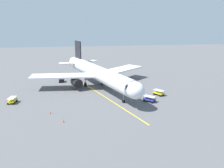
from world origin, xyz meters
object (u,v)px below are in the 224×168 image
(baggage_cart_starboard_side, at_px, (12,100))
(safety_cone_nose_right, at_px, (50,113))
(tug_near_nose, at_px, (62,80))
(airplane, at_px, (98,73))
(baggage_cart_portside, at_px, (159,93))
(baggage_cart_rear_apron, at_px, (149,99))
(ground_crew_marshaller, at_px, (135,96))
(safety_cone_nose_left, at_px, (63,121))

(baggage_cart_starboard_side, height_order, safety_cone_nose_right, baggage_cart_starboard_side)
(tug_near_nose, distance_m, baggage_cart_starboard_side, 19.90)
(airplane, xyz_separation_m, safety_cone_nose_right, (11.23, 17.08, -3.73))
(airplane, bearing_deg, baggage_cart_portside, 146.81)
(baggage_cart_portside, xyz_separation_m, baggage_cart_rear_apron, (3.77, 4.24, 0.00))
(ground_crew_marshaller, distance_m, safety_cone_nose_right, 19.52)
(ground_crew_marshaller, relative_size, safety_cone_nose_right, 3.11)
(airplane, distance_m, safety_cone_nose_left, 23.46)
(safety_cone_nose_left, bearing_deg, airplane, -111.68)
(airplane, relative_size, tug_near_nose, 16.71)
(airplane, relative_size, baggage_cart_portside, 13.32)
(safety_cone_nose_left, xyz_separation_m, safety_cone_nose_right, (2.68, -4.44, 0.00))
(tug_near_nose, bearing_deg, baggage_cart_portside, 144.61)
(airplane, xyz_separation_m, ground_crew_marshaller, (-7.46, 11.48, -3.12))
(ground_crew_marshaller, bearing_deg, airplane, -57.01)
(safety_cone_nose_right, bearing_deg, airplane, -123.33)
(ground_crew_marshaller, bearing_deg, baggage_cart_portside, -160.17)
(tug_near_nose, relative_size, safety_cone_nose_right, 4.28)
(tug_near_nose, height_order, safety_cone_nose_right, tug_near_nose)
(ground_crew_marshaller, relative_size, tug_near_nose, 0.73)
(airplane, relative_size, ground_crew_marshaller, 22.98)
(airplane, distance_m, tug_near_nose, 13.23)
(baggage_cart_starboard_side, xyz_separation_m, safety_cone_nose_left, (-11.49, 12.23, -0.38))
(baggage_cart_portside, bearing_deg, safety_cone_nose_left, 28.80)
(safety_cone_nose_left, bearing_deg, baggage_cart_starboard_side, -46.80)
(tug_near_nose, bearing_deg, baggage_cart_rear_apron, 133.56)
(baggage_cart_rear_apron, bearing_deg, tug_near_nose, -46.44)
(baggage_cart_starboard_side, bearing_deg, ground_crew_marshaller, 175.44)
(baggage_cart_portside, bearing_deg, airplane, -33.19)
(ground_crew_marshaller, height_order, safety_cone_nose_right, ground_crew_marshaller)
(baggage_cart_portside, bearing_deg, ground_crew_marshaller, 19.83)
(ground_crew_marshaller, distance_m, tug_near_nose, 26.15)
(tug_near_nose, bearing_deg, ground_crew_marshaller, 132.05)
(tug_near_nose, bearing_deg, safety_cone_nose_left, 92.93)
(ground_crew_marshaller, distance_m, baggage_cart_portside, 6.93)
(ground_crew_marshaller, relative_size, baggage_cart_starboard_side, 0.62)
(baggage_cart_rear_apron, xyz_separation_m, safety_cone_nose_left, (18.76, 8.14, -0.38))
(baggage_cart_starboard_side, bearing_deg, safety_cone_nose_left, 133.20)
(baggage_cart_portside, height_order, safety_cone_nose_left, baggage_cart_portside)
(airplane, height_order, baggage_cart_starboard_side, airplane)
(airplane, relative_size, baggage_cart_rear_apron, 13.66)
(ground_crew_marshaller, height_order, baggage_cart_rear_apron, ground_crew_marshaller)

